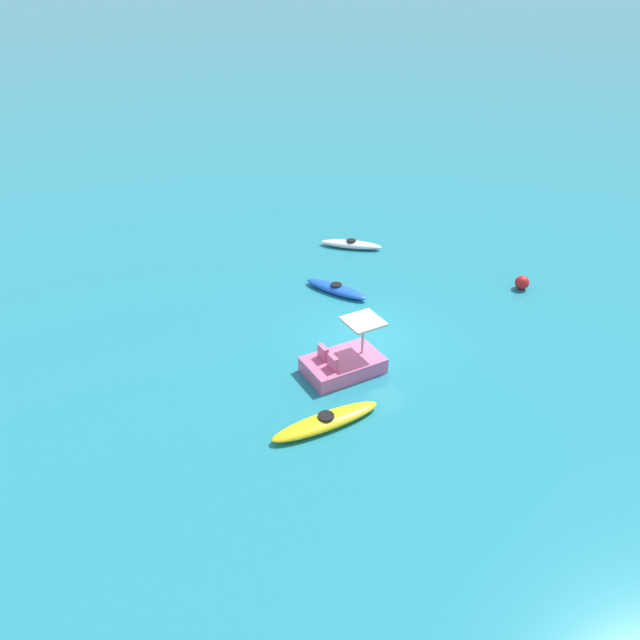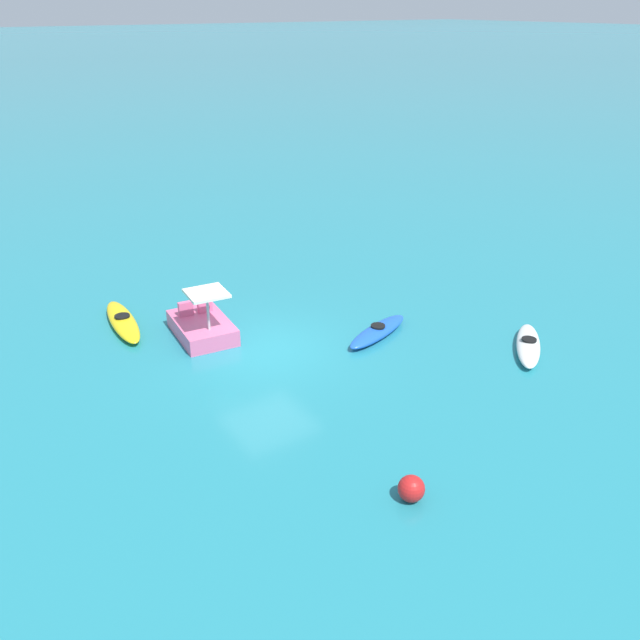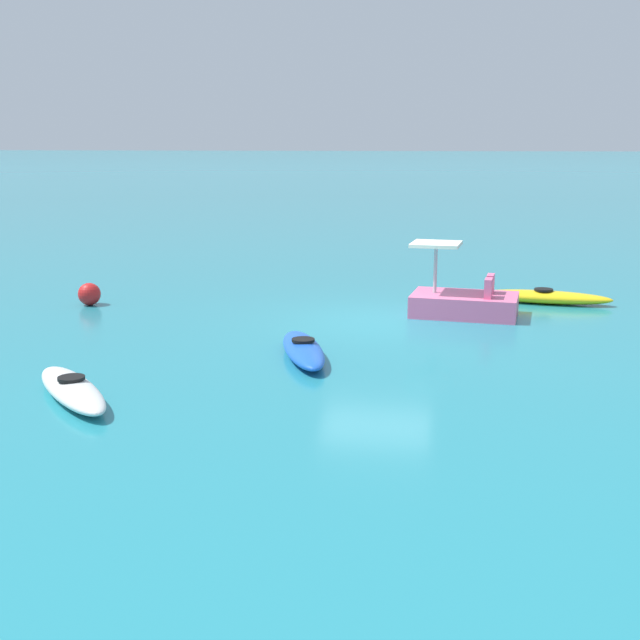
{
  "view_description": "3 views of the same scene",
  "coord_description": "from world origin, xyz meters",
  "views": [
    {
      "loc": [
        13.09,
        -11.62,
        11.12
      ],
      "look_at": [
        -1.05,
        -1.26,
        0.63
      ],
      "focal_mm": 33.7,
      "sensor_mm": 36.0,
      "label": 1
    },
    {
      "loc": [
        8.42,
        14.96,
        9.08
      ],
      "look_at": [
        -1.89,
        -0.01,
        0.46
      ],
      "focal_mm": 37.7,
      "sensor_mm": 36.0,
      "label": 2
    },
    {
      "loc": [
        -17.6,
        -1.46,
        3.98
      ],
      "look_at": [
        -1.0,
        1.15,
        0.24
      ],
      "focal_mm": 45.37,
      "sensor_mm": 36.0,
      "label": 3
    }
  ],
  "objects": [
    {
      "name": "kayak_yellow",
      "position": [
        2.83,
        -3.9,
        0.16
      ],
      "size": [
        1.15,
        3.39,
        0.37
      ],
      "color": "yellow",
      "rests_on": "ground_plane"
    },
    {
      "name": "ground_plane",
      "position": [
        0.0,
        0.0,
        0.0
      ],
      "size": [
        600.0,
        600.0,
        0.0
      ],
      "primitive_type": "plane",
      "color": "teal"
    },
    {
      "name": "buoy_red",
      "position": [
        0.86,
        7.2,
        0.28
      ],
      "size": [
        0.55,
        0.55,
        0.55
      ],
      "primitive_type": "sphere",
      "color": "red",
      "rests_on": "ground_plane"
    },
    {
      "name": "pedal_boat_pink",
      "position": [
        1.08,
        -1.9,
        0.34
      ],
      "size": [
        1.78,
        2.59,
        1.68
      ],
      "color": "pink",
      "rests_on": "ground_plane"
    },
    {
      "name": "kayak_blue",
      "position": [
        -3.22,
        1.12,
        0.16
      ],
      "size": [
        2.84,
        1.51,
        0.37
      ],
      "color": "blue",
      "rests_on": "ground_plane"
    },
    {
      "name": "kayak_white",
      "position": [
        -6.22,
        4.27,
        0.16
      ],
      "size": [
        2.54,
        2.32,
        0.37
      ],
      "color": "white",
      "rests_on": "ground_plane"
    }
  ]
}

